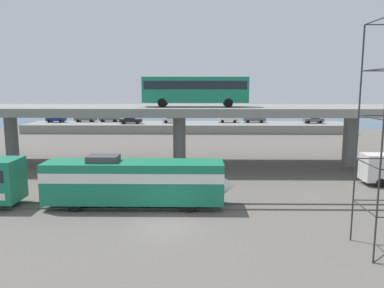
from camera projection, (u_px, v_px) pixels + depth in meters
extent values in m
plane|color=#605B54|center=(166.00, 225.00, 26.41)|extent=(260.00, 260.00, 0.00)
cube|color=#59544C|center=(169.00, 209.00, 29.66)|extent=(110.00, 0.12, 0.12)
cube|color=#59544C|center=(171.00, 203.00, 31.05)|extent=(110.00, 0.12, 0.12)
cube|color=#197A56|center=(134.00, 181.00, 30.09)|extent=(14.10, 3.00, 3.20)
cube|color=white|center=(134.00, 174.00, 30.00)|extent=(14.10, 3.04, 0.77)
cone|color=white|center=(223.00, 186.00, 30.03)|extent=(1.92, 2.85, 2.85)
cube|color=black|center=(205.00, 171.00, 29.87)|extent=(1.92, 2.70, 1.02)
cube|color=#3F3F42|center=(103.00, 159.00, 29.85)|extent=(2.40, 1.80, 0.50)
cylinder|color=black|center=(190.00, 196.00, 31.60)|extent=(0.96, 0.18, 0.96)
cylinder|color=black|center=(189.00, 206.00, 28.93)|extent=(0.96, 0.18, 0.96)
cylinder|color=black|center=(85.00, 196.00, 31.73)|extent=(0.96, 0.18, 0.96)
cylinder|color=black|center=(75.00, 206.00, 29.07)|extent=(0.96, 0.18, 0.96)
cube|color=gray|center=(179.00, 110.00, 45.16)|extent=(96.00, 10.89, 0.95)
cylinder|color=gray|center=(12.00, 140.00, 46.01)|extent=(1.50, 1.50, 6.25)
cylinder|color=gray|center=(179.00, 140.00, 45.70)|extent=(1.50, 1.50, 6.25)
cylinder|color=gray|center=(349.00, 140.00, 45.39)|extent=(1.50, 1.50, 6.25)
cube|color=#197A56|center=(195.00, 90.00, 43.41)|extent=(12.00, 2.55, 2.90)
cube|color=black|center=(195.00, 85.00, 43.34)|extent=(11.52, 2.59, 0.93)
cube|color=black|center=(144.00, 87.00, 43.45)|extent=(0.08, 2.30, 1.74)
cylinder|color=black|center=(162.00, 103.00, 42.49)|extent=(1.00, 0.26, 1.00)
cylinder|color=black|center=(164.00, 102.00, 44.89)|extent=(1.00, 0.26, 1.00)
cylinder|color=black|center=(228.00, 103.00, 42.38)|extent=(1.00, 0.26, 1.00)
cylinder|color=black|center=(227.00, 102.00, 44.78)|extent=(1.00, 0.26, 1.00)
cylinder|color=black|center=(370.00, 178.00, 38.21)|extent=(0.88, 0.28, 0.88)
cylinder|color=black|center=(380.00, 183.00, 36.05)|extent=(0.88, 0.28, 0.88)
cylinder|color=#2D2D30|center=(357.00, 137.00, 22.80)|extent=(0.10, 0.10, 13.08)
cylinder|color=#2D2D30|center=(382.00, 145.00, 19.73)|extent=(0.10, 0.10, 13.08)
cylinder|color=#2D2D30|center=(378.00, 200.00, 23.37)|extent=(3.10, 0.07, 0.07)
cylinder|color=#2D2D30|center=(364.00, 208.00, 21.86)|extent=(0.07, 3.10, 0.07)
cylinder|color=#2D2D30|center=(382.00, 159.00, 22.97)|extent=(3.10, 0.07, 0.07)
cylinder|color=#2D2D30|center=(367.00, 164.00, 21.47)|extent=(0.07, 3.10, 0.07)
cylinder|color=#2D2D30|center=(370.00, 118.00, 21.07)|extent=(0.07, 3.10, 0.07)
cylinder|color=#2D2D30|center=(374.00, 70.00, 20.67)|extent=(0.07, 3.10, 0.07)
cylinder|color=#2D2D30|center=(377.00, 20.00, 20.27)|extent=(0.07, 3.10, 0.07)
cube|color=gray|center=(187.00, 127.00, 80.63)|extent=(67.34, 10.33, 1.78)
cube|color=#515459|center=(254.00, 119.00, 81.34)|extent=(4.68, 1.77, 0.70)
cube|color=#1E232B|center=(256.00, 117.00, 81.25)|extent=(2.06, 1.56, 0.48)
cylinder|color=black|center=(248.00, 121.00, 80.58)|extent=(0.64, 0.20, 0.64)
cylinder|color=black|center=(247.00, 121.00, 82.25)|extent=(0.64, 0.20, 0.64)
cylinder|color=black|center=(262.00, 121.00, 80.54)|extent=(0.64, 0.20, 0.64)
cylinder|color=black|center=(260.00, 121.00, 82.20)|extent=(0.64, 0.20, 0.64)
cube|color=black|center=(131.00, 121.00, 78.79)|extent=(4.57, 1.85, 0.70)
cube|color=#1E232B|center=(130.00, 118.00, 78.70)|extent=(2.01, 1.62, 0.48)
cylinder|color=black|center=(138.00, 122.00, 79.69)|extent=(0.64, 0.20, 0.64)
cylinder|color=black|center=(137.00, 123.00, 77.95)|extent=(0.64, 0.20, 0.64)
cylinder|color=black|center=(125.00, 122.00, 79.73)|extent=(0.64, 0.20, 0.64)
cylinder|color=black|center=(123.00, 123.00, 78.00)|extent=(0.64, 0.20, 0.64)
cube|color=#515459|center=(86.00, 119.00, 82.91)|extent=(4.67, 1.75, 0.70)
cube|color=#1E232B|center=(86.00, 116.00, 82.82)|extent=(2.06, 1.54, 0.48)
cylinder|color=black|center=(78.00, 121.00, 82.17)|extent=(0.64, 0.20, 0.64)
cylinder|color=black|center=(80.00, 120.00, 83.81)|extent=(0.64, 0.20, 0.64)
cylinder|color=black|center=(91.00, 121.00, 82.12)|extent=(0.64, 0.20, 0.64)
cylinder|color=black|center=(93.00, 120.00, 83.77)|extent=(0.64, 0.20, 0.64)
cube|color=#B7B7BC|center=(172.00, 120.00, 80.80)|extent=(4.07, 1.85, 0.70)
cube|color=#1E232B|center=(171.00, 117.00, 80.72)|extent=(1.79, 1.63, 0.48)
cylinder|color=black|center=(178.00, 121.00, 81.71)|extent=(0.64, 0.20, 0.64)
cylinder|color=black|center=(178.00, 122.00, 79.97)|extent=(0.64, 0.20, 0.64)
cylinder|color=black|center=(167.00, 121.00, 81.75)|extent=(0.64, 0.20, 0.64)
cylinder|color=black|center=(166.00, 122.00, 80.01)|extent=(0.64, 0.20, 0.64)
cube|color=#515459|center=(313.00, 120.00, 79.96)|extent=(4.08, 1.86, 0.70)
cube|color=#1E232B|center=(314.00, 117.00, 79.87)|extent=(1.80, 1.64, 0.48)
cylinder|color=black|center=(308.00, 122.00, 79.16)|extent=(0.64, 0.20, 0.64)
cylinder|color=black|center=(306.00, 121.00, 80.91)|extent=(0.64, 0.20, 0.64)
cylinder|color=black|center=(321.00, 122.00, 79.12)|extent=(0.64, 0.20, 0.64)
cylinder|color=black|center=(318.00, 121.00, 80.87)|extent=(0.64, 0.20, 0.64)
cube|color=navy|center=(56.00, 119.00, 81.87)|extent=(4.01, 1.75, 0.70)
cube|color=#1E232B|center=(57.00, 117.00, 81.78)|extent=(1.76, 1.54, 0.48)
cylinder|color=black|center=(49.00, 121.00, 81.12)|extent=(0.64, 0.20, 0.64)
cylinder|color=black|center=(52.00, 121.00, 82.77)|extent=(0.64, 0.20, 0.64)
cylinder|color=black|center=(61.00, 121.00, 81.08)|extent=(0.64, 0.20, 0.64)
cylinder|color=black|center=(63.00, 121.00, 82.73)|extent=(0.64, 0.20, 0.64)
cube|color=#515459|center=(109.00, 119.00, 83.05)|extent=(4.36, 1.81, 0.70)
cube|color=#1E232B|center=(108.00, 116.00, 82.97)|extent=(1.92, 1.59, 0.48)
cylinder|color=black|center=(116.00, 120.00, 83.93)|extent=(0.64, 0.20, 0.64)
cylinder|color=black|center=(115.00, 121.00, 82.24)|extent=(0.64, 0.20, 0.64)
cylinder|color=black|center=(104.00, 120.00, 83.98)|extent=(0.64, 0.20, 0.64)
cylinder|color=black|center=(102.00, 121.00, 82.28)|extent=(0.64, 0.20, 0.64)
cube|color=silver|center=(228.00, 119.00, 81.53)|extent=(4.27, 1.75, 0.70)
cube|color=#1E232B|center=(227.00, 117.00, 81.45)|extent=(1.88, 1.54, 0.48)
cylinder|color=black|center=(234.00, 121.00, 82.39)|extent=(0.64, 0.20, 0.64)
cylinder|color=black|center=(235.00, 121.00, 80.74)|extent=(0.64, 0.20, 0.64)
cylinder|color=black|center=(222.00, 121.00, 82.43)|extent=(0.64, 0.20, 0.64)
cylinder|color=black|center=(222.00, 121.00, 80.78)|extent=(0.64, 0.20, 0.64)
cube|color=#385B7A|center=(190.00, 121.00, 103.50)|extent=(140.00, 36.00, 0.01)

